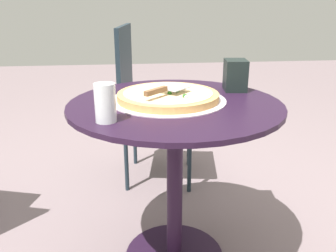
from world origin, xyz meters
TOP-DOWN VIEW (x-y plane):
  - patio_table at (0.00, 0.00)m, footprint 0.81×0.81m
  - pizza_on_tray at (-0.02, 0.03)m, footprint 0.44×0.44m
  - pizza_server at (-0.04, -0.02)m, footprint 0.18×0.18m
  - drinking_cup at (-0.25, -0.20)m, footprint 0.07×0.07m
  - napkin_dispenser at (0.27, 0.16)m, footprint 0.10×0.12m
  - patio_chair_near at (-0.08, 0.78)m, footprint 0.49×0.49m

SIDE VIEW (x-z plane):
  - patio_table at x=0.00m, z-range 0.16..0.87m
  - patio_chair_near at x=-0.08m, z-range 0.07..1.01m
  - pizza_on_tray at x=-0.02m, z-range 0.70..0.75m
  - pizza_server at x=-0.04m, z-range 0.75..0.77m
  - drinking_cup at x=-0.25m, z-range 0.71..0.83m
  - napkin_dispenser at x=0.27m, z-range 0.71..0.84m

